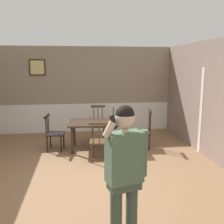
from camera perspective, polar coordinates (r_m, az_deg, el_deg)
name	(u,v)px	position (r m, az deg, el deg)	size (l,w,h in m)	color
ground_plane	(86,180)	(5.02, -5.80, -14.97)	(8.09, 8.09, 0.00)	#846042
room_back_partition	(81,91)	(8.26, -6.90, 4.61)	(5.86, 0.17, 2.72)	gray
dining_table	(99,125)	(6.52, -2.95, -3.03)	(1.56, 0.94, 0.72)	#38281E
chair_near_window	(98,124)	(7.36, -3.11, -2.74)	(0.44, 0.44, 1.00)	#513823
chair_by_doorway	(54,133)	(6.64, -12.90, -4.61)	(0.49, 0.49, 0.92)	black
chair_at_table_head	(143,131)	(6.69, 6.99, -4.14)	(0.52, 0.52, 1.02)	#2D2319
chair_opposite_corner	(100,141)	(5.78, -2.73, -6.49)	(0.51, 0.51, 0.93)	#513823
person_figure	(125,167)	(2.99, 2.91, -12.31)	(0.54, 0.32, 1.73)	#3A493A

